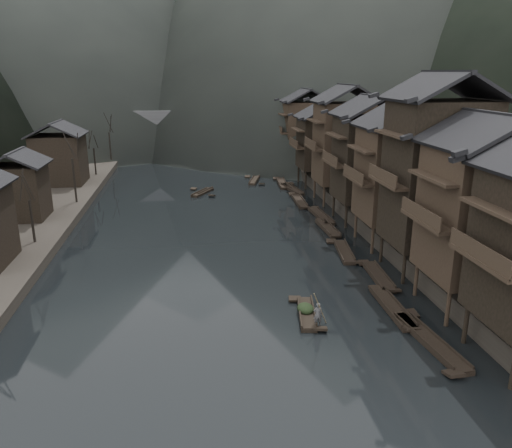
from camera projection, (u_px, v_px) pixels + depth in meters
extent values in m
plane|color=black|center=(230.00, 315.00, 34.70)|extent=(300.00, 300.00, 0.00)
cube|color=#2D2823|center=(434.00, 176.00, 76.86)|extent=(40.00, 200.00, 1.80)
cylinder|color=black|center=(466.00, 324.00, 30.85)|extent=(0.30, 0.30, 2.90)
cylinder|color=black|center=(507.00, 321.00, 31.20)|extent=(0.30, 0.30, 2.90)
cube|color=#34271D|center=(486.00, 261.00, 26.95)|extent=(1.20, 5.70, 0.25)
cylinder|color=#34271D|center=(448.00, 308.00, 32.93)|extent=(0.30, 0.30, 2.90)
cylinder|color=#34271D|center=(416.00, 279.00, 37.48)|extent=(0.30, 0.30, 2.90)
cylinder|color=#34271D|center=(487.00, 305.00, 33.29)|extent=(0.30, 0.30, 2.90)
cylinder|color=#34271D|center=(450.00, 277.00, 37.84)|extent=(0.30, 0.30, 2.90)
cube|color=#34271D|center=(483.00, 212.00, 33.92)|extent=(7.00, 6.00, 8.96)
cube|color=#34271D|center=(427.00, 221.00, 33.53)|extent=(1.20, 5.70, 0.25)
cylinder|color=black|center=(404.00, 268.00, 39.57)|extent=(0.30, 0.30, 2.90)
cylinder|color=black|center=(381.00, 248.00, 44.11)|extent=(0.30, 0.30, 2.90)
cylinder|color=black|center=(437.00, 267.00, 39.92)|extent=(0.30, 0.30, 2.90)
cylinder|color=black|center=(411.00, 247.00, 44.47)|extent=(0.30, 0.30, 2.90)
cube|color=black|center=(436.00, 174.00, 40.17)|extent=(7.00, 6.00, 11.54)
cube|color=#34271D|center=(388.00, 182.00, 39.82)|extent=(1.20, 5.70, 0.25)
cylinder|color=#34271D|center=(373.00, 240.00, 46.20)|extent=(0.30, 0.30, 2.90)
cylinder|color=#34271D|center=(356.00, 225.00, 50.75)|extent=(0.30, 0.30, 2.90)
cylinder|color=#34271D|center=(401.00, 239.00, 46.55)|extent=(0.30, 0.30, 2.90)
cylinder|color=#34271D|center=(382.00, 224.00, 51.10)|extent=(0.30, 0.30, 2.90)
cube|color=#34271D|center=(399.00, 174.00, 47.22)|extent=(7.00, 6.00, 8.72)
cube|color=#34271D|center=(358.00, 180.00, 46.83)|extent=(1.20, 5.70, 0.25)
cylinder|color=black|center=(346.00, 216.00, 53.78)|extent=(0.30, 0.30, 2.90)
cylinder|color=black|center=(334.00, 205.00, 58.33)|extent=(0.30, 0.30, 2.90)
cylinder|color=black|center=(371.00, 215.00, 54.13)|extent=(0.30, 0.30, 2.90)
cylinder|color=black|center=(356.00, 204.00, 58.68)|extent=(0.30, 0.30, 2.90)
cube|color=black|center=(369.00, 158.00, 54.74)|extent=(7.00, 6.00, 9.10)
cube|color=#34271D|center=(334.00, 163.00, 54.36)|extent=(1.20, 5.70, 0.25)
cylinder|color=#34271D|center=(324.00, 197.00, 62.30)|extent=(0.30, 0.30, 2.90)
cylinder|color=#34271D|center=(315.00, 188.00, 66.85)|extent=(0.30, 0.30, 2.90)
cylinder|color=#34271D|center=(345.00, 196.00, 62.66)|extent=(0.30, 0.30, 2.90)
cylinder|color=#34271D|center=(334.00, 187.00, 67.21)|extent=(0.30, 0.30, 2.90)
cube|color=#34271D|center=(345.00, 143.00, 63.14)|extent=(7.00, 6.00, 9.99)
cube|color=#34271D|center=(314.00, 148.00, 62.77)|extent=(1.20, 5.70, 0.25)
cylinder|color=black|center=(306.00, 180.00, 71.78)|extent=(0.30, 0.30, 2.90)
cylinder|color=black|center=(299.00, 174.00, 76.33)|extent=(0.30, 0.30, 2.90)
cylinder|color=black|center=(324.00, 180.00, 72.13)|extent=(0.30, 0.30, 2.90)
cylinder|color=black|center=(316.00, 173.00, 76.68)|extent=(0.30, 0.30, 2.90)
cube|color=black|center=(324.00, 143.00, 73.02)|extent=(7.00, 6.00, 7.23)
cube|color=#34271D|center=(297.00, 146.00, 72.60)|extent=(1.20, 5.70, 0.25)
cylinder|color=#34271D|center=(289.00, 165.00, 83.15)|extent=(0.30, 0.30, 2.90)
cylinder|color=#34271D|center=(284.00, 160.00, 87.70)|extent=(0.30, 0.30, 2.90)
cylinder|color=#34271D|center=(305.00, 165.00, 83.50)|extent=(0.30, 0.30, 2.90)
cylinder|color=#34271D|center=(299.00, 160.00, 88.05)|extent=(0.30, 0.30, 2.90)
cube|color=#34271D|center=(305.00, 129.00, 84.15)|extent=(7.00, 6.00, 8.82)
cube|color=#34271D|center=(282.00, 132.00, 83.76)|extent=(1.20, 5.70, 0.25)
cube|color=black|center=(20.00, 190.00, 53.59)|extent=(5.00, 5.00, 5.80)
cube|color=black|center=(60.00, 158.00, 70.50)|extent=(6.50, 6.50, 6.80)
cylinder|color=black|center=(32.00, 219.00, 46.14)|extent=(0.24, 0.24, 4.05)
cylinder|color=black|center=(68.00, 179.00, 60.21)|extent=(0.24, 0.24, 5.37)
cylinder|color=black|center=(93.00, 160.00, 76.82)|extent=(0.24, 0.24, 4.07)
cylinder|color=black|center=(105.00, 146.00, 87.93)|extent=(0.24, 0.24, 5.12)
cube|color=black|center=(430.00, 341.00, 31.09)|extent=(1.83, 7.50, 0.30)
cube|color=black|center=(430.00, 339.00, 31.04)|extent=(1.87, 7.36, 0.10)
cube|color=black|center=(411.00, 313.00, 34.46)|extent=(1.02, 1.00, 0.36)
cube|color=black|center=(454.00, 372.00, 27.64)|extent=(1.02, 1.00, 0.36)
cube|color=black|center=(392.00, 308.00, 35.48)|extent=(1.21, 6.58, 0.30)
cube|color=black|center=(392.00, 306.00, 35.43)|extent=(1.26, 6.45, 0.10)
cube|color=black|center=(375.00, 288.00, 38.42)|extent=(0.95, 0.82, 0.34)
cube|color=black|center=(412.00, 328.00, 32.46)|extent=(0.95, 0.82, 0.34)
cube|color=black|center=(378.00, 276.00, 40.96)|extent=(1.50, 6.14, 0.30)
cube|color=black|center=(378.00, 274.00, 40.91)|extent=(1.54, 6.02, 0.10)
cube|color=black|center=(364.00, 262.00, 43.65)|extent=(0.98, 0.81, 0.33)
cube|color=black|center=(394.00, 289.00, 38.19)|extent=(0.98, 0.81, 0.33)
cube|color=black|center=(344.00, 252.00, 46.54)|extent=(1.91, 6.22, 0.30)
cube|color=black|center=(344.00, 250.00, 46.49)|extent=(1.95, 6.11, 0.10)
cube|color=black|center=(331.00, 240.00, 49.21)|extent=(1.03, 0.88, 0.33)
cube|color=black|center=(359.00, 261.00, 43.79)|extent=(1.03, 0.88, 0.33)
cube|color=black|center=(327.00, 228.00, 53.46)|extent=(1.28, 6.01, 0.30)
cube|color=black|center=(328.00, 227.00, 53.41)|extent=(1.33, 5.89, 0.10)
cube|color=black|center=(321.00, 220.00, 56.15)|extent=(0.96, 0.77, 0.33)
cube|color=black|center=(334.00, 236.00, 50.69)|extent=(0.96, 0.77, 0.33)
cube|color=black|center=(321.00, 216.00, 58.02)|extent=(1.51, 6.90, 0.30)
cube|color=black|center=(321.00, 215.00, 57.96)|extent=(1.56, 6.76, 0.10)
cube|color=black|center=(316.00, 208.00, 61.11)|extent=(0.98, 0.90, 0.35)
cube|color=black|center=(327.00, 223.00, 54.84)|extent=(0.98, 0.90, 0.35)
cube|color=black|center=(299.00, 201.00, 64.85)|extent=(1.40, 7.33, 0.30)
cube|color=black|center=(299.00, 200.00, 64.80)|extent=(1.45, 7.19, 0.10)
cube|color=black|center=(292.00, 194.00, 68.10)|extent=(0.97, 0.93, 0.36)
cube|color=black|center=(306.00, 207.00, 61.51)|extent=(0.97, 0.93, 0.36)
cube|color=black|center=(292.00, 189.00, 71.30)|extent=(2.05, 7.15, 0.30)
cube|color=black|center=(292.00, 188.00, 71.24)|extent=(2.09, 7.02, 0.10)
cube|color=black|center=(290.00, 183.00, 74.50)|extent=(1.04, 0.99, 0.35)
cube|color=black|center=(294.00, 194.00, 68.01)|extent=(1.04, 0.99, 0.35)
cube|color=black|center=(282.00, 183.00, 75.04)|extent=(1.67, 7.30, 0.30)
cube|color=black|center=(282.00, 182.00, 74.99)|extent=(1.71, 7.16, 0.10)
cube|color=black|center=(276.00, 178.00, 78.24)|extent=(1.00, 0.96, 0.36)
cube|color=black|center=(288.00, 187.00, 71.75)|extent=(1.00, 0.96, 0.36)
cube|color=black|center=(276.00, 173.00, 82.60)|extent=(1.76, 6.80, 0.30)
cube|color=black|center=(276.00, 172.00, 82.55)|extent=(1.80, 6.68, 0.10)
cube|color=black|center=(275.00, 169.00, 85.65)|extent=(1.01, 0.92, 0.34)
cube|color=black|center=(278.00, 176.00, 79.47)|extent=(1.01, 0.92, 0.34)
cube|color=black|center=(271.00, 167.00, 87.90)|extent=(1.37, 6.63, 0.30)
cube|color=black|center=(271.00, 166.00, 87.85)|extent=(1.42, 6.50, 0.10)
cube|color=black|center=(269.00, 163.00, 90.87)|extent=(0.97, 0.85, 0.34)
cube|color=black|center=(273.00, 170.00, 84.85)|extent=(0.97, 0.85, 0.34)
cube|color=black|center=(202.00, 192.00, 69.45)|extent=(3.35, 4.94, 0.30)
cube|color=black|center=(202.00, 191.00, 69.39)|extent=(3.34, 4.87, 0.10)
cube|color=black|center=(194.00, 188.00, 71.28)|extent=(1.05, 0.97, 0.30)
cube|color=black|center=(212.00, 195.00, 67.53)|extent=(1.05, 0.97, 0.30)
cube|color=black|center=(254.00, 180.00, 77.08)|extent=(2.52, 5.99, 0.30)
cube|color=black|center=(254.00, 179.00, 77.03)|extent=(2.53, 5.89, 0.10)
cube|color=black|center=(247.00, 176.00, 79.55)|extent=(1.01, 0.93, 0.32)
cube|color=black|center=(262.00, 183.00, 74.53)|extent=(1.01, 0.93, 0.32)
cube|color=black|center=(196.00, 163.00, 92.14)|extent=(1.48, 5.04, 0.30)
cube|color=black|center=(196.00, 162.00, 92.09)|extent=(1.52, 4.95, 0.10)
cube|color=black|center=(197.00, 160.00, 94.38)|extent=(0.91, 0.70, 0.30)
cube|color=black|center=(195.00, 164.00, 89.82)|extent=(0.91, 0.70, 0.30)
cube|color=#4C4C4F|center=(199.00, 118.00, 100.81)|extent=(40.00, 6.00, 1.60)
cube|color=#4C4C4F|center=(199.00, 113.00, 97.87)|extent=(40.00, 0.50, 1.00)
cube|color=#4C4C4F|center=(198.00, 111.00, 102.99)|extent=(40.00, 0.50, 1.00)
cube|color=#4C4C4F|center=(130.00, 139.00, 100.17)|extent=(3.20, 6.00, 6.40)
cube|color=#4C4C4F|center=(177.00, 139.00, 101.40)|extent=(3.20, 6.00, 6.40)
cube|color=#4C4C4F|center=(222.00, 138.00, 102.56)|extent=(3.20, 6.00, 6.40)
cube|color=#4C4C4F|center=(267.00, 137.00, 103.79)|extent=(3.20, 6.00, 6.40)
cube|color=black|center=(307.00, 314.00, 34.63)|extent=(1.79, 4.93, 0.30)
cube|color=black|center=(307.00, 311.00, 34.57)|extent=(1.83, 4.84, 0.10)
cube|color=black|center=(295.00, 298.00, 36.71)|extent=(0.97, 0.74, 0.30)
cube|color=black|center=(320.00, 328.00, 32.47)|extent=(0.97, 0.74, 0.30)
ellipsoid|color=black|center=(306.00, 304.00, 34.66)|extent=(1.15, 1.51, 0.69)
imported|color=#515154|center=(318.00, 311.00, 32.63)|extent=(0.61, 0.41, 1.63)
cylinder|color=#8C7A51|center=(322.00, 277.00, 31.94)|extent=(1.50, 1.64, 3.22)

